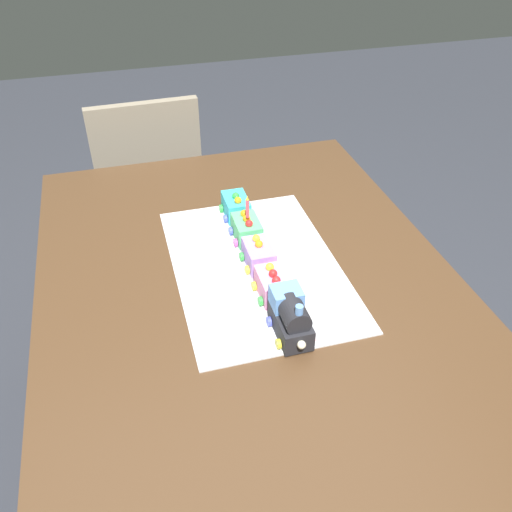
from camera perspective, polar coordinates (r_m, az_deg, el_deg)
ground_plane at (r=1.86m, az=-0.36°, el=-20.73°), size 8.00×8.00×0.00m
dining_table at (r=1.37m, az=-0.46°, el=-6.47°), size 1.40×1.00×0.74m
chair at (r=2.28m, az=-11.17°, el=7.39°), size 0.41×0.41×0.86m
cake_board at (r=1.35m, az=-0.00°, el=-1.08°), size 0.60×0.40×0.00m
cake_locomotive at (r=1.14m, az=3.67°, el=-6.35°), size 0.14×0.08×0.12m
cake_car_gondola_bubblegum at (r=1.25m, az=1.77°, el=-3.02°), size 0.10×0.08×0.07m
cake_car_tanker_lavender at (r=1.34m, az=0.29°, el=0.11°), size 0.10×0.08×0.07m
cake_car_flatbed_mint_green at (r=1.43m, az=-0.98°, el=2.86°), size 0.10×0.08×0.07m
cake_car_hopper_turquoise at (r=1.52m, az=-2.11°, el=5.23°), size 0.10×0.08×0.07m
birthday_candle at (r=1.38m, az=-0.91°, el=5.17°), size 0.01×0.01×0.06m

